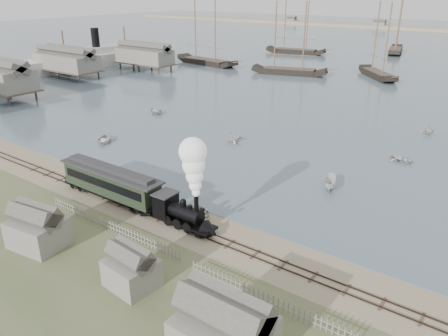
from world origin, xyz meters
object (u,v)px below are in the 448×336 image
Objects in this scene: passenger_coach at (111,182)px; steamship at (96,47)px; beached_dinghy at (201,214)px; locomotive at (190,191)px.

steamship reaches higher than passenger_coach.
passenger_coach reaches higher than beached_dinghy.
passenger_coach is at bearing -122.69° from steamship.
beached_dinghy is (11.26, 2.81, -1.94)m from passenger_coach.
steamship is at bearing 141.63° from passenger_coach.
steamship is at bearing 87.37° from beached_dinghy.
locomotive is at bearing -118.67° from steamship.
locomotive is 12.39m from passenger_coach.
locomotive is 0.65× the size of passenger_coach.
beached_dinghy is at bearing 108.25° from locomotive.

